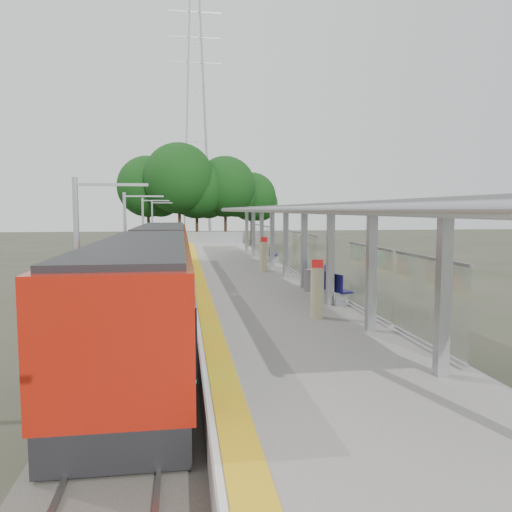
{
  "coord_description": "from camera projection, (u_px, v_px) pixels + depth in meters",
  "views": [
    {
      "loc": [
        -3.36,
        -7.57,
        4.49
      ],
      "look_at": [
        0.11,
        15.85,
        2.3
      ],
      "focal_mm": 35.0,
      "sensor_mm": 36.0,
      "label": 1
    }
  ],
  "objects": [
    {
      "name": "end_fence",
      "position": [
        215.0,
        238.0,
        52.49
      ],
      "size": [
        6.0,
        0.1,
        1.2
      ],
      "primitive_type": "cube",
      "color": "#9EA0A5",
      "rests_on": "platform"
    },
    {
      "name": "ground",
      "position": [
        388.0,
        478.0,
        8.36
      ],
      "size": [
        200.0,
        200.0,
        0.0
      ],
      "primitive_type": "plane",
      "color": "#474438",
      "rests_on": "ground"
    },
    {
      "name": "bench_far",
      "position": [
        272.0,
        253.0,
        33.38
      ],
      "size": [
        0.93,
        1.72,
        1.13
      ],
      "rotation": [
        0.0,
        0.0,
        -0.27
      ],
      "color": "#0F0E47",
      "rests_on": "platform"
    },
    {
      "name": "platform",
      "position": [
        243.0,
        281.0,
        28.02
      ],
      "size": [
        6.0,
        50.0,
        1.0
      ],
      "primitive_type": "cube",
      "color": "gray",
      "rests_on": "ground"
    },
    {
      "name": "tree_cluster",
      "position": [
        195.0,
        186.0,
        60.14
      ],
      "size": [
        19.82,
        11.85,
        12.29
      ],
      "color": "#382316",
      "rests_on": "ground"
    },
    {
      "name": "info_pillar_near",
      "position": [
        317.0,
        293.0,
        16.12
      ],
      "size": [
        0.43,
        0.43,
        1.9
      ],
      "rotation": [
        0.0,
        0.0,
        -0.23
      ],
      "color": "beige",
      "rests_on": "platform"
    },
    {
      "name": "bench_near",
      "position": [
        333.0,
        287.0,
        18.72
      ],
      "size": [
        0.94,
        1.75,
        1.15
      ],
      "rotation": [
        0.0,
        0.0,
        0.26
      ],
      "color": "#0F0E47",
      "rests_on": "platform"
    },
    {
      "name": "canopy",
      "position": [
        286.0,
        216.0,
        24.15
      ],
      "size": [
        3.27,
        38.0,
        3.66
      ],
      "color": "#9EA0A5",
      "rests_on": "platform"
    },
    {
      "name": "tactile_strip",
      "position": [
        198.0,
        273.0,
        27.6
      ],
      "size": [
        0.6,
        50.0,
        0.02
      ],
      "primitive_type": "cube",
      "color": "yellow",
      "rests_on": "platform"
    },
    {
      "name": "train",
      "position": [
        156.0,
        267.0,
        21.28
      ],
      "size": [
        2.74,
        27.6,
        3.62
      ],
      "color": "black",
      "rests_on": "ground"
    },
    {
      "name": "pylon",
      "position": [
        196.0,
        117.0,
        78.38
      ],
      "size": [
        8.0,
        4.0,
        38.0
      ],
      "primitive_type": null,
      "color": "#9EA0A5",
      "rests_on": "ground"
    },
    {
      "name": "catenary_masts",
      "position": [
        127.0,
        240.0,
        25.9
      ],
      "size": [
        2.08,
        48.16,
        5.4
      ],
      "color": "#9EA0A5",
      "rests_on": "ground"
    },
    {
      "name": "bench_mid",
      "position": [
        327.0,
        279.0,
        20.8
      ],
      "size": [
        1.07,
        1.78,
        1.17
      ],
      "rotation": [
        0.0,
        0.0,
        -0.34
      ],
      "color": "#0F0E47",
      "rests_on": "platform"
    },
    {
      "name": "litter_bin",
      "position": [
        309.0,
        280.0,
        21.49
      ],
      "size": [
        0.49,
        0.49,
        0.94
      ],
      "primitive_type": "cylinder",
      "rotation": [
        0.0,
        0.0,
        -0.07
      ],
      "color": "#9EA0A5",
      "rests_on": "platform"
    },
    {
      "name": "trackbed",
      "position": [
        162.0,
        290.0,
        27.4
      ],
      "size": [
        3.0,
        70.0,
        0.24
      ],
      "primitive_type": "cube",
      "color": "#59544C",
      "rests_on": "ground"
    },
    {
      "name": "info_pillar_far",
      "position": [
        264.0,
        256.0,
        28.42
      ],
      "size": [
        0.44,
        0.44,
        1.95
      ],
      "rotation": [
        0.0,
        0.0,
        -0.18
      ],
      "color": "beige",
      "rests_on": "platform"
    }
  ]
}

